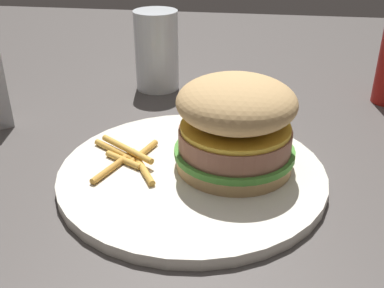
% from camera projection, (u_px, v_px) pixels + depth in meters
% --- Properties ---
extents(ground_plane, '(1.60, 1.60, 0.00)m').
position_uv_depth(ground_plane, '(212.00, 169.00, 0.52)').
color(ground_plane, '#47423F').
extents(plate, '(0.28, 0.28, 0.01)m').
position_uv_depth(plate, '(192.00, 174.00, 0.50)').
color(plate, silver).
rests_on(plate, ground_plane).
extents(sandwich, '(0.13, 0.13, 0.10)m').
position_uv_depth(sandwich, '(236.00, 124.00, 0.48)').
color(sandwich, tan).
rests_on(sandwich, plate).
extents(fries_pile, '(0.09, 0.09, 0.01)m').
position_uv_depth(fries_pile, '(127.00, 158.00, 0.51)').
color(fries_pile, gold).
rests_on(fries_pile, plate).
extents(drink_glass, '(0.07, 0.07, 0.12)m').
position_uv_depth(drink_glass, '(157.00, 56.00, 0.72)').
color(drink_glass, silver).
rests_on(drink_glass, ground_plane).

